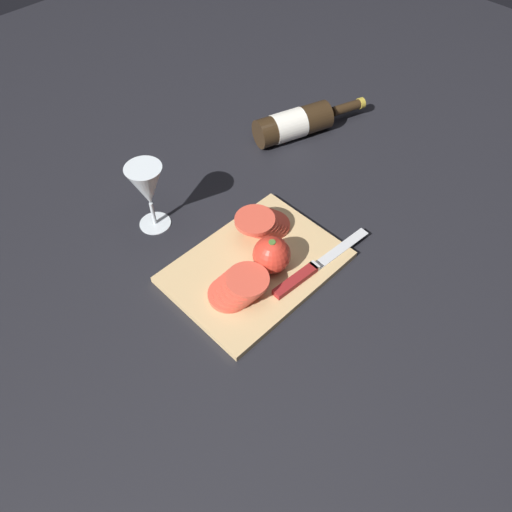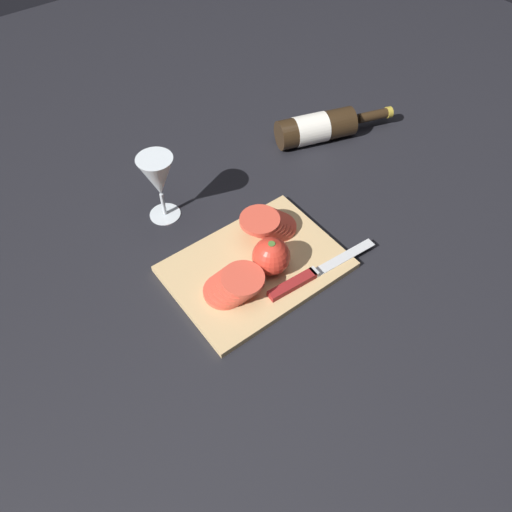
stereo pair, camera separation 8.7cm
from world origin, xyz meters
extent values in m
plane|color=black|center=(0.00, 0.00, 0.00)|extent=(3.00, 3.00, 0.00)
cube|color=tan|center=(0.05, 0.00, 0.01)|extent=(0.36, 0.26, 0.01)
cylinder|color=#332314|center=(-0.35, -0.26, 0.04)|extent=(0.22, 0.14, 0.08)
cone|color=#332314|center=(-0.46, -0.22, 0.04)|extent=(0.04, 0.08, 0.07)
cylinder|color=#332314|center=(-0.51, -0.21, 0.04)|extent=(0.09, 0.05, 0.03)
cylinder|color=#B29933|center=(-0.56, -0.19, 0.04)|extent=(0.02, 0.03, 0.03)
cylinder|color=white|center=(-0.33, -0.27, 0.04)|extent=(0.11, 0.10, 0.08)
cylinder|color=silver|center=(0.12, -0.26, 0.00)|extent=(0.07, 0.07, 0.00)
cylinder|color=silver|center=(0.12, -0.26, 0.03)|extent=(0.01, 0.01, 0.06)
cone|color=silver|center=(0.12, -0.26, 0.12)|extent=(0.08, 0.08, 0.10)
cone|color=beige|center=(0.12, -0.26, 0.09)|extent=(0.03, 0.03, 0.04)
sphere|color=red|center=(0.03, 0.03, 0.06)|extent=(0.08, 0.08, 0.08)
cylinder|color=#47702D|center=(0.03, 0.03, 0.09)|extent=(0.01, 0.01, 0.01)
cube|color=silver|center=(-0.11, 0.10, 0.02)|extent=(0.16, 0.03, 0.00)
cube|color=silver|center=(-0.03, 0.09, 0.02)|extent=(0.01, 0.02, 0.01)
cube|color=maroon|center=(0.03, 0.09, 0.02)|extent=(0.11, 0.03, 0.01)
cylinder|color=#DB4C38|center=(0.14, 0.02, 0.02)|extent=(0.09, 0.09, 0.01)
cylinder|color=#DB4C38|center=(0.14, 0.02, 0.03)|extent=(0.09, 0.09, 0.01)
cylinder|color=#DB4C38|center=(0.13, 0.03, 0.04)|extent=(0.09, 0.09, 0.01)
cylinder|color=#DB4C38|center=(0.12, 0.03, 0.05)|extent=(0.09, 0.09, 0.01)
cylinder|color=#DB4C38|center=(0.11, 0.04, 0.06)|extent=(0.09, 0.09, 0.01)
cylinder|color=#DB4C38|center=(-0.05, -0.06, 0.02)|extent=(0.09, 0.09, 0.01)
cylinder|color=#DB4C38|center=(-0.04, -0.06, 0.03)|extent=(0.09, 0.09, 0.01)
cylinder|color=#DB4C38|center=(-0.03, -0.06, 0.04)|extent=(0.09, 0.09, 0.01)
cylinder|color=#DB4C38|center=(-0.02, -0.06, 0.05)|extent=(0.09, 0.09, 0.01)
cylinder|color=#DB4C38|center=(-0.01, -0.06, 0.06)|extent=(0.09, 0.09, 0.01)
cylinder|color=#DB4C38|center=(-0.01, -0.06, 0.07)|extent=(0.09, 0.09, 0.01)
camera|label=1|loc=(0.52, 0.47, 0.85)|focal=35.00mm
camera|label=2|loc=(0.45, 0.53, 0.85)|focal=35.00mm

